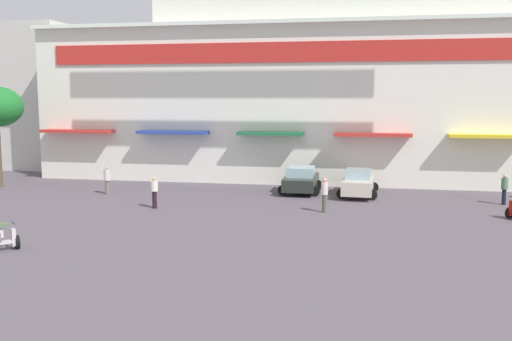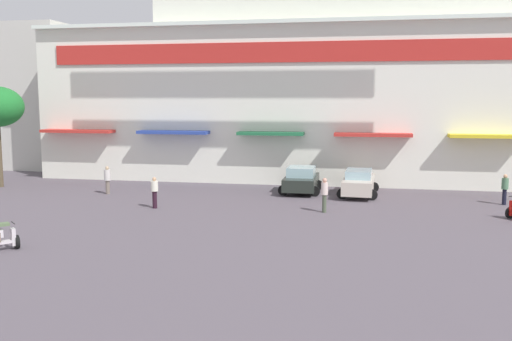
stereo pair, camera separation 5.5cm
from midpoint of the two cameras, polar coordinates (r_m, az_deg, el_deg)
name	(u,v)px [view 1 (the left image)]	position (r m, az deg, el deg)	size (l,w,h in m)	color
ground_plane	(282,261)	(20.05, 2.52, -9.11)	(128.00, 128.00, 0.00)	#564E56
colonial_building	(328,50)	(42.52, 7.22, 11.93)	(39.05, 17.21, 21.39)	white
flank_building_left	(14,97)	(52.57, -23.15, 6.81)	(12.47, 9.08, 11.35)	beige
parked_car_0	(301,180)	(33.99, 4.50, -0.93)	(2.45, 3.85, 1.55)	#242A24
parked_car_1	(358,182)	(33.41, 10.21, -1.18)	(2.39, 4.48, 1.50)	beige
pedestrian_0	(154,191)	(29.57, -10.23, -2.01)	(0.52, 0.52, 1.61)	black
pedestrian_2	(324,193)	(28.24, 6.83, -2.23)	(0.47, 0.47, 1.73)	#495340
pedestrian_3	(107,178)	(34.46, -14.78, -0.78)	(0.46, 0.46, 1.65)	#75685D
pedestrian_4	(504,187)	(32.80, 23.65, -1.57)	(0.37, 0.37, 1.64)	black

